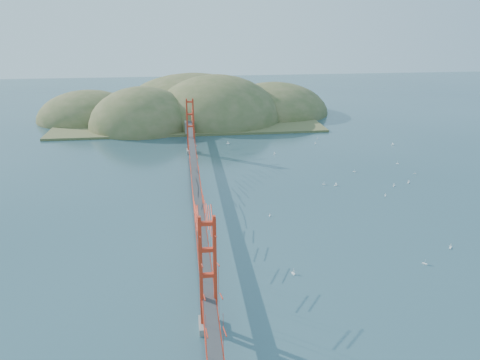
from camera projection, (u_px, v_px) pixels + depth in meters
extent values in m
plane|color=#2A4A55|center=(197.00, 207.00, 72.71)|extent=(320.00, 320.00, 0.00)
cube|color=gray|center=(209.00, 325.00, 44.57)|extent=(2.00, 2.40, 0.70)
cube|color=gray|center=(191.00, 151.00, 100.61)|extent=(2.00, 2.40, 0.70)
cube|color=red|center=(196.00, 187.00, 71.60)|extent=(1.40, 92.00, 0.16)
cube|color=red|center=(196.00, 188.00, 71.66)|extent=(1.33, 92.00, 0.24)
cube|color=#38383A|center=(196.00, 186.00, 71.56)|extent=(1.19, 92.00, 0.03)
cube|color=gray|center=(189.00, 128.00, 115.11)|extent=(2.20, 2.60, 3.30)
cube|color=olive|center=(188.00, 118.00, 132.40)|extent=(70.00, 40.00, 0.60)
ellipsoid|color=olive|center=(143.00, 127.00, 123.59)|extent=(28.00, 28.00, 21.00)
ellipsoid|color=olive|center=(217.00, 120.00, 131.56)|extent=(36.00, 36.00, 25.00)
ellipsoid|color=olive|center=(274.00, 113.00, 141.17)|extent=(32.00, 32.00, 18.00)
ellipsoid|color=olive|center=(89.00, 119.00, 132.90)|extent=(28.00, 28.00, 16.00)
ellipsoid|color=olive|center=(193.00, 109.00, 145.79)|extent=(44.00, 44.00, 22.00)
cube|color=white|center=(228.00, 144.00, 107.49)|extent=(0.63, 0.33, 0.11)
cylinder|color=white|center=(228.00, 142.00, 107.38)|extent=(0.02, 0.02, 0.66)
cube|color=white|center=(408.00, 183.00, 82.73)|extent=(0.57, 0.56, 0.11)
cylinder|color=white|center=(409.00, 181.00, 82.62)|extent=(0.02, 0.02, 0.66)
cube|color=white|center=(354.00, 172.00, 88.44)|extent=(0.56, 0.43, 0.10)
cylinder|color=white|center=(354.00, 170.00, 88.34)|extent=(0.02, 0.02, 0.59)
cube|color=white|center=(324.00, 184.00, 81.90)|extent=(0.57, 0.32, 0.10)
cylinder|color=white|center=(324.00, 183.00, 81.80)|extent=(0.02, 0.02, 0.59)
cube|color=white|center=(385.00, 196.00, 76.82)|extent=(0.38, 0.54, 0.09)
cylinder|color=white|center=(385.00, 194.00, 76.72)|extent=(0.02, 0.02, 0.57)
cube|color=white|center=(317.00, 139.00, 111.39)|extent=(0.51, 0.24, 0.09)
cylinder|color=white|center=(317.00, 138.00, 111.30)|extent=(0.01, 0.01, 0.53)
cube|color=white|center=(415.00, 173.00, 87.51)|extent=(0.49, 0.33, 0.09)
cylinder|color=white|center=(415.00, 172.00, 87.42)|extent=(0.01, 0.01, 0.51)
cube|color=white|center=(270.00, 216.00, 69.24)|extent=(0.24, 0.51, 0.09)
cylinder|color=white|center=(270.00, 214.00, 69.15)|extent=(0.01, 0.01, 0.53)
cube|color=white|center=(315.00, 144.00, 107.26)|extent=(0.49, 0.46, 0.09)
cylinder|color=white|center=(315.00, 143.00, 107.17)|extent=(0.01, 0.01, 0.55)
cube|color=white|center=(293.00, 273.00, 53.94)|extent=(0.38, 0.62, 0.11)
cylinder|color=white|center=(294.00, 271.00, 53.83)|extent=(0.02, 0.02, 0.65)
cube|color=white|center=(425.00, 264.00, 56.00)|extent=(0.56, 0.54, 0.11)
cylinder|color=white|center=(425.00, 261.00, 55.89)|extent=(0.02, 0.02, 0.64)
cube|color=white|center=(397.00, 164.00, 93.29)|extent=(0.40, 0.50, 0.09)
cylinder|color=white|center=(398.00, 162.00, 93.20)|extent=(0.01, 0.01, 0.53)
cube|color=white|center=(275.00, 154.00, 99.49)|extent=(0.52, 0.40, 0.09)
cylinder|color=white|center=(275.00, 153.00, 99.40)|extent=(0.01, 0.01, 0.55)
cube|color=white|center=(393.00, 145.00, 106.42)|extent=(0.58, 0.25, 0.10)
cylinder|color=white|center=(393.00, 144.00, 106.31)|extent=(0.02, 0.02, 0.61)
cube|color=white|center=(394.00, 186.00, 81.10)|extent=(0.52, 0.56, 0.11)
cylinder|color=white|center=(394.00, 184.00, 81.00)|extent=(0.02, 0.02, 0.63)
cube|color=white|center=(450.00, 248.00, 59.80)|extent=(0.54, 0.59, 0.11)
cylinder|color=white|center=(451.00, 246.00, 59.69)|extent=(0.02, 0.02, 0.66)
cube|color=white|center=(336.00, 185.00, 81.45)|extent=(0.63, 0.27, 0.11)
cylinder|color=white|center=(336.00, 184.00, 81.33)|extent=(0.02, 0.02, 0.66)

